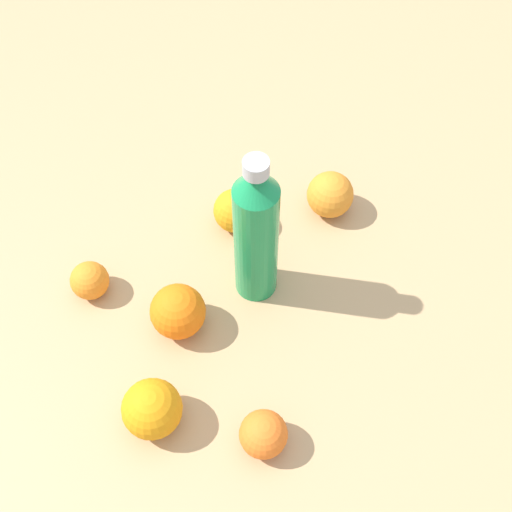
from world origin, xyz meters
name	(u,v)px	position (x,y,z in m)	size (l,w,h in m)	color
ground_plane	(285,298)	(0.00, 0.00, 0.00)	(2.40, 2.40, 0.00)	tan
water_bottle	(256,234)	(-0.03, 0.04, 0.14)	(0.07, 0.07, 0.29)	#198C4C
orange_0	(152,409)	(-0.24, -0.12, 0.04)	(0.08, 0.08, 0.08)	orange
orange_1	(178,311)	(-0.17, 0.01, 0.04)	(0.08, 0.08, 0.08)	orange
orange_2	(235,211)	(-0.02, 0.16, 0.04)	(0.07, 0.07, 0.07)	orange
orange_3	(330,195)	(0.13, 0.14, 0.04)	(0.08, 0.08, 0.08)	orange
orange_4	(263,434)	(-0.11, -0.20, 0.03)	(0.07, 0.07, 0.07)	orange
orange_5	(90,280)	(-0.28, 0.12, 0.03)	(0.06, 0.06, 0.06)	orange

